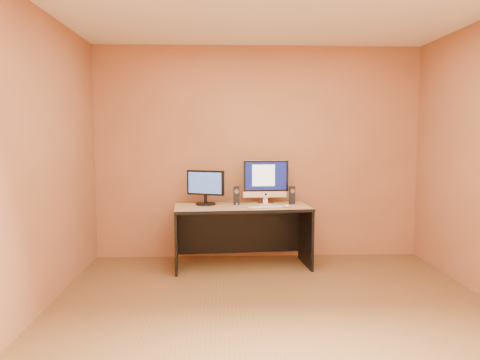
# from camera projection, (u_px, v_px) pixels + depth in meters

# --- Properties ---
(floor) EXTENTS (4.00, 4.00, 0.00)m
(floor) POSITION_uv_depth(u_px,v_px,m) (276.00, 317.00, 3.91)
(floor) COLOR brown
(floor) RESTS_ON ground
(walls) EXTENTS (4.00, 4.00, 2.60)m
(walls) POSITION_uv_depth(u_px,v_px,m) (277.00, 162.00, 3.79)
(walls) COLOR #AA6A44
(walls) RESTS_ON ground
(desk) EXTENTS (1.58, 0.79, 0.71)m
(desk) POSITION_uv_depth(u_px,v_px,m) (242.00, 237.00, 5.37)
(desk) COLOR tan
(desk) RESTS_ON ground
(imac) EXTENTS (0.55, 0.22, 0.53)m
(imac) POSITION_uv_depth(u_px,v_px,m) (266.00, 181.00, 5.53)
(imac) COLOR silver
(imac) RESTS_ON desk
(second_monitor) EXTENTS (0.51, 0.38, 0.40)m
(second_monitor) POSITION_uv_depth(u_px,v_px,m) (206.00, 188.00, 5.43)
(second_monitor) COLOR black
(second_monitor) RESTS_ON desk
(speaker_left) EXTENTS (0.07, 0.07, 0.21)m
(speaker_left) POSITION_uv_depth(u_px,v_px,m) (236.00, 196.00, 5.45)
(speaker_left) COLOR black
(speaker_left) RESTS_ON desk
(speaker_right) EXTENTS (0.07, 0.07, 0.21)m
(speaker_right) POSITION_uv_depth(u_px,v_px,m) (292.00, 195.00, 5.50)
(speaker_right) COLOR black
(speaker_right) RESTS_ON desk
(keyboard) EXTENTS (0.43, 0.20, 0.02)m
(keyboard) POSITION_uv_depth(u_px,v_px,m) (265.00, 207.00, 5.20)
(keyboard) COLOR silver
(keyboard) RESTS_ON desk
(mouse) EXTENTS (0.07, 0.10, 0.03)m
(mouse) POSITION_uv_depth(u_px,v_px,m) (287.00, 206.00, 5.24)
(mouse) COLOR white
(mouse) RESTS_ON desk
(cable_a) EXTENTS (0.11, 0.19, 0.01)m
(cable_a) POSITION_uv_depth(u_px,v_px,m) (269.00, 202.00, 5.65)
(cable_a) COLOR black
(cable_a) RESTS_ON desk
(cable_b) EXTENTS (0.10, 0.15, 0.01)m
(cable_b) POSITION_uv_depth(u_px,v_px,m) (263.00, 202.00, 5.64)
(cable_b) COLOR black
(cable_b) RESTS_ON desk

